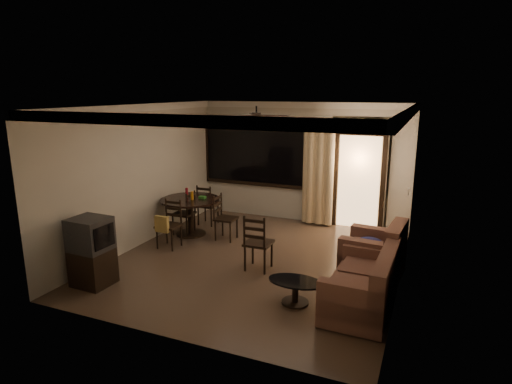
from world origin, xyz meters
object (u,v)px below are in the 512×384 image
at_px(tv_cabinet, 92,252).
at_px(coffee_table, 295,288).
at_px(dining_chair_east, 226,226).
at_px(dining_chair_south, 169,233).
at_px(sofa, 365,287).
at_px(side_chair, 258,253).
at_px(dining_chair_north, 208,212).
at_px(dining_chair_west, 184,221).
at_px(dining_table, 190,206).
at_px(armchair, 376,255).

bearing_deg(tv_cabinet, coffee_table, 13.08).
height_order(dining_chair_east, dining_chair_south, same).
xyz_separation_m(tv_cabinet, sofa, (4.16, 0.87, -0.22)).
height_order(tv_cabinet, side_chair, tv_cabinet).
distance_m(dining_chair_south, dining_chair_north, 1.64).
bearing_deg(dining_chair_east, sofa, -121.70).
bearing_deg(sofa, dining_chair_east, 151.21).
bearing_deg(dining_chair_north, dining_chair_west, 79.07).
xyz_separation_m(dining_table, dining_chair_west, (-0.16, -0.01, -0.34)).
distance_m(dining_chair_west, dining_chair_east, 0.99).
bearing_deg(tv_cabinet, side_chair, 36.96).
xyz_separation_m(dining_chair_west, armchair, (4.15, -0.69, 0.11)).
bearing_deg(sofa, armchair, 92.11).
bearing_deg(coffee_table, sofa, 12.96).
bearing_deg(dining_chair_north, sofa, 145.56).
relative_size(dining_chair_east, sofa, 0.58).
bearing_deg(armchair, dining_table, 175.50).
relative_size(dining_chair_west, dining_chair_south, 1.00).
xyz_separation_m(sofa, armchair, (-0.00, 1.16, 0.05)).
relative_size(dining_chair_south, side_chair, 0.94).
bearing_deg(dining_chair_west, tv_cabinet, -1.17).
bearing_deg(dining_chair_east, dining_table, 89.93).
relative_size(dining_chair_north, tv_cabinet, 0.85).
height_order(dining_table, tv_cabinet, tv_cabinet).
relative_size(dining_chair_west, coffee_table, 1.16).
distance_m(dining_chair_west, dining_chair_north, 0.81).
distance_m(dining_chair_south, sofa, 4.11).
distance_m(dining_chair_east, coffee_table, 3.04).
bearing_deg(armchair, dining_chair_north, 165.10).
relative_size(dining_table, sofa, 0.78).
bearing_deg(dining_chair_west, dining_chair_south, 10.32).
height_order(tv_cabinet, sofa, tv_cabinet).
xyz_separation_m(dining_chair_east, tv_cabinet, (-1.00, -2.75, 0.28)).
bearing_deg(dining_chair_north, dining_chair_south, 90.00).
bearing_deg(tv_cabinet, dining_chair_east, 71.65).
height_order(dining_chair_east, armchair, armchair).
xyz_separation_m(dining_chair_south, tv_cabinet, (-0.18, -1.87, 0.25)).
bearing_deg(coffee_table, dining_chair_south, 157.78).
xyz_separation_m(tv_cabinet, side_chair, (2.22, 1.57, -0.26)).
height_order(dining_chair_west, coffee_table, dining_chair_west).
xyz_separation_m(dining_table, dining_chair_north, (-0.01, 0.79, -0.34)).
xyz_separation_m(dining_chair_south, dining_chair_north, (-0.03, 1.64, -0.02)).
bearing_deg(tv_cabinet, dining_chair_south, 86.24).
distance_m(dining_chair_west, armchair, 4.20).
relative_size(dining_chair_west, dining_chair_east, 1.00).
distance_m(dining_chair_north, coffee_table, 4.19).
distance_m(dining_chair_east, dining_chair_north, 1.15).
distance_m(dining_table, coffee_table, 3.70).
xyz_separation_m(dining_chair_east, armchair, (3.16, -0.72, 0.11)).
height_order(dining_table, dining_chair_east, dining_table).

